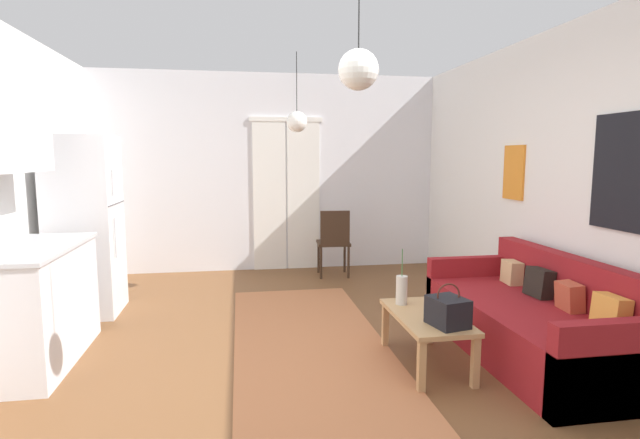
# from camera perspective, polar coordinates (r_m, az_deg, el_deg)

# --- Properties ---
(ground_plane) EXTENTS (5.28, 7.71, 0.10)m
(ground_plane) POSITION_cam_1_polar(r_m,az_deg,el_deg) (3.66, -1.99, -19.05)
(ground_plane) COLOR brown
(wall_back) EXTENTS (4.88, 0.13, 2.70)m
(wall_back) POSITION_cam_1_polar(r_m,az_deg,el_deg) (6.87, -5.88, 5.33)
(wall_back) COLOR silver
(wall_back) RESTS_ON ground_plane
(wall_right) EXTENTS (0.12, 7.31, 2.70)m
(wall_right) POSITION_cam_1_polar(r_m,az_deg,el_deg) (4.30, 31.40, 3.28)
(wall_right) COLOR white
(wall_right) RESTS_ON ground_plane
(area_rug) EXTENTS (1.26, 3.74, 0.01)m
(area_rug) POSITION_cam_1_polar(r_m,az_deg,el_deg) (4.09, -0.76, -15.25)
(area_rug) COLOR #B26B42
(area_rug) RESTS_ON ground_plane
(couch) EXTENTS (0.89, 2.00, 0.79)m
(couch) POSITION_cam_1_polar(r_m,az_deg,el_deg) (4.34, 23.86, -10.91)
(couch) COLOR maroon
(couch) RESTS_ON ground_plane
(coffee_table) EXTENTS (0.47, 0.90, 0.40)m
(coffee_table) POSITION_cam_1_polar(r_m,az_deg,el_deg) (3.86, 12.27, -11.52)
(coffee_table) COLOR tan
(coffee_table) RESTS_ON ground_plane
(bamboo_vase) EXTENTS (0.09, 0.09, 0.45)m
(bamboo_vase) POSITION_cam_1_polar(r_m,az_deg,el_deg) (4.02, 9.47, -8.08)
(bamboo_vase) COLOR beige
(bamboo_vase) RESTS_ON coffee_table
(handbag) EXTENTS (0.27, 0.30, 0.31)m
(handbag) POSITION_cam_1_polar(r_m,az_deg,el_deg) (3.60, 14.64, -10.28)
(handbag) COLOR black
(handbag) RESTS_ON coffee_table
(refrigerator) EXTENTS (0.64, 0.65, 1.78)m
(refrigerator) POSITION_cam_1_polar(r_m,az_deg,el_deg) (5.41, -25.65, -0.66)
(refrigerator) COLOR white
(refrigerator) RESTS_ON ground_plane
(kitchen_counter) EXTENTS (0.62, 1.29, 2.02)m
(kitchen_counter) POSITION_cam_1_polar(r_m,az_deg,el_deg) (4.31, -31.01, -4.73)
(kitchen_counter) COLOR silver
(kitchen_counter) RESTS_ON ground_plane
(accent_chair) EXTENTS (0.45, 0.43, 0.89)m
(accent_chair) POSITION_cam_1_polar(r_m,az_deg,el_deg) (6.43, 1.63, -2.34)
(accent_chair) COLOR #382619
(accent_chair) RESTS_ON ground_plane
(pendant_lamp_near) EXTENTS (0.23, 0.23, 0.76)m
(pendant_lamp_near) POSITION_cam_1_polar(r_m,az_deg,el_deg) (2.89, 4.49, 16.99)
(pendant_lamp_near) COLOR black
(pendant_lamp_far) EXTENTS (0.23, 0.23, 0.86)m
(pendant_lamp_far) POSITION_cam_1_polar(r_m,az_deg,el_deg) (5.50, -2.70, 11.30)
(pendant_lamp_far) COLOR black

